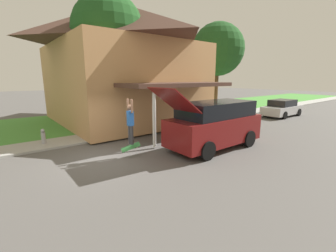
% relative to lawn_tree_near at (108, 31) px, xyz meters
% --- Properties ---
extents(ground_plane, '(120.00, 120.00, 0.00)m').
position_rel_lawn_tree_near_xyz_m(ground_plane, '(4.78, -2.45, -5.91)').
color(ground_plane, '#54514F').
extents(lawn, '(10.00, 80.00, 0.08)m').
position_rel_lawn_tree_near_xyz_m(lawn, '(-3.22, 3.55, -5.87)').
color(lawn, '#478E38').
rests_on(lawn, ground_plane).
extents(sidewalk, '(1.80, 80.00, 0.10)m').
position_rel_lawn_tree_near_xyz_m(sidewalk, '(1.18, 3.55, -5.86)').
color(sidewalk, '#9E9E99').
rests_on(sidewalk, ground_plane).
extents(house, '(13.24, 9.70, 8.34)m').
position_rel_lawn_tree_near_xyz_m(house, '(-2.57, 2.07, -1.51)').
color(house, tan).
rests_on(house, lawn).
extents(lawn_tree_near, '(4.18, 4.18, 7.95)m').
position_rel_lawn_tree_near_xyz_m(lawn_tree_near, '(0.00, 0.00, 0.00)').
color(lawn_tree_near, brown).
rests_on(lawn_tree_near, lawn).
extents(lawn_tree_far, '(4.47, 4.47, 7.78)m').
position_rel_lawn_tree_near_xyz_m(lawn_tree_far, '(-0.13, 9.96, -0.30)').
color(lawn_tree_far, brown).
rests_on(lawn_tree_far, lawn).
extents(suv_parked, '(2.08, 5.46, 2.89)m').
position_rel_lawn_tree_near_xyz_m(suv_parked, '(6.46, 2.10, -4.77)').
color(suv_parked, maroon).
rests_on(suv_parked, ground_plane).
extents(car_down_street, '(1.84, 4.32, 1.43)m').
position_rel_lawn_tree_near_xyz_m(car_down_street, '(4.14, 13.67, -5.22)').
color(car_down_street, '#B7B7BC').
rests_on(car_down_street, ground_plane).
extents(skateboarder, '(0.41, 0.21, 1.85)m').
position_rel_lawn_tree_near_xyz_m(skateboarder, '(5.19, -1.58, -4.39)').
color(skateboarder, '#38383D').
rests_on(skateboarder, ground_plane).
extents(skateboard, '(0.38, 0.74, 0.39)m').
position_rel_lawn_tree_near_xyz_m(skateboard, '(5.21, -1.61, -5.47)').
color(skateboard, '#337F3D').
rests_on(skateboard, ground_plane).
extents(fire_hydrant, '(0.20, 0.20, 0.73)m').
position_rel_lawn_tree_near_xyz_m(fire_hydrant, '(1.09, -4.13, -5.46)').
color(fire_hydrant, '#99999E').
rests_on(fire_hydrant, sidewalk).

